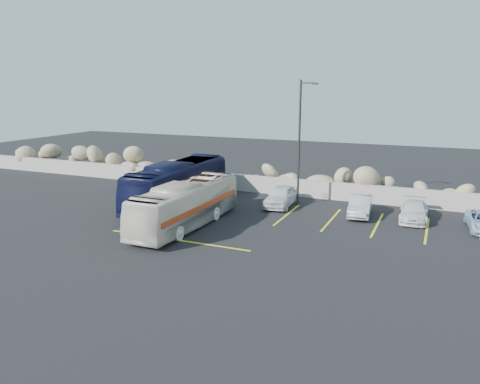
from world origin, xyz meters
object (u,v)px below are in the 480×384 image
at_px(tour_coach, 178,183).
at_px(car_a, 281,196).
at_px(vintage_bus, 186,204).
at_px(car_c, 414,211).
at_px(lamppost, 300,140).
at_px(car_b, 360,206).

height_order(tour_coach, car_a, tour_coach).
xyz_separation_m(vintage_bus, car_c, (11.50, 6.27, -0.70)).
distance_m(vintage_bus, car_c, 13.12).
xyz_separation_m(lamppost, car_b, (4.10, -0.91, -3.71)).
xyz_separation_m(tour_coach, car_c, (14.45, 2.22, -0.88)).
relative_size(vintage_bus, car_c, 2.40).
distance_m(car_a, car_b, 5.09).
relative_size(lamppost, car_b, 2.27).
height_order(car_a, car_c, car_a).
relative_size(lamppost, tour_coach, 0.79).
bearing_deg(tour_coach, lamppost, 20.13).
xyz_separation_m(lamppost, vintage_bus, (-4.36, -6.98, -3.05)).
height_order(lamppost, car_c, lamppost).
bearing_deg(car_c, lamppost, 173.06).
distance_m(lamppost, car_b, 5.61).
xyz_separation_m(car_a, car_c, (8.12, -0.08, -0.12)).
xyz_separation_m(vintage_bus, car_a, (3.38, 6.34, -0.58)).
distance_m(lamppost, car_a, 3.82).
bearing_deg(car_c, car_b, -177.53).
relative_size(lamppost, car_a, 2.07).
xyz_separation_m(lamppost, tour_coach, (-7.31, -2.93, -2.88)).
xyz_separation_m(tour_coach, car_b, (11.41, 2.02, -0.84)).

